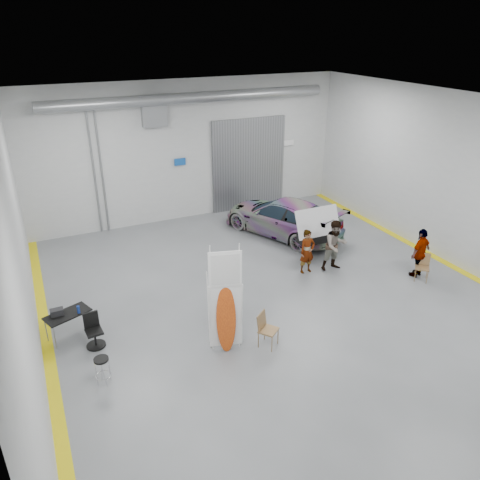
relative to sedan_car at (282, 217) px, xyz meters
name	(u,v)px	position (x,y,z in m)	size (l,w,h in m)	color
ground	(278,301)	(-2.69, -4.51, -0.76)	(16.00, 16.00, 0.00)	slate
room_shell	(255,158)	(-2.45, -2.29, 3.32)	(14.02, 16.18, 6.01)	#B1B3B6
sedan_car	(282,217)	(0.00, 0.00, 0.00)	(2.13, 5.22, 1.51)	white
person_a	(307,251)	(-0.87, -3.25, 0.05)	(0.58, 0.38, 1.60)	#9C6955
person_b	(335,245)	(0.13, -3.49, 0.17)	(0.91, 0.70, 1.86)	slate
person_c	(420,253)	(2.49, -5.12, 0.13)	(1.02, 0.42, 1.77)	olive
surfboard_display	(228,309)	(-5.09, -6.05, 0.50)	(0.86, 0.41, 3.11)	white
folding_chair_near	(268,336)	(-4.07, -6.37, -0.45)	(0.64, 0.71, 0.98)	brown
folding_chair_far	(421,272)	(2.36, -5.41, -0.46)	(0.62, 0.70, 0.94)	brown
shop_stool	(103,371)	(-8.39, -5.99, -0.39)	(0.38, 0.38, 0.74)	black
work_table	(65,314)	(-8.96, -3.67, 0.00)	(1.33, 0.99, 0.98)	gray
office_chair	(94,332)	(-8.33, -4.37, -0.33)	(0.52, 0.52, 0.97)	black
trunk_lid	(315,219)	(0.00, -2.36, 0.78)	(1.76, 1.07, 0.04)	silver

